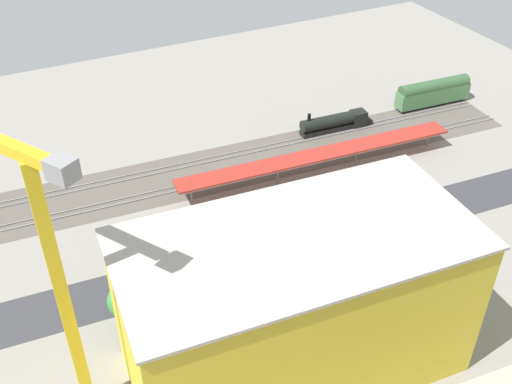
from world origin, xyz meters
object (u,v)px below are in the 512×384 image
passenger_coach (433,92)px  parked_car_4 (281,233)px  tower_crane (46,270)px  box_truck_1 (210,289)px  parked_car_0 (404,194)px  parked_car_3 (311,223)px  construction_building (295,305)px  street_tree_0 (216,268)px  parked_car_2 (347,211)px  box_truck_0 (317,254)px  parked_car_5 (243,245)px  street_tree_1 (215,271)px  street_tree_2 (126,301)px  platform_canopy_near (318,155)px  locomotive (337,122)px  parked_car_1 (373,203)px  traffic_light (375,221)px

passenger_coach → parked_car_4: 58.17m
tower_crane → box_truck_1: 30.41m
parked_car_0 → parked_car_3: parked_car_3 is taller
construction_building → street_tree_0: size_ratio=4.51×
parked_car_2 → construction_building: size_ratio=0.11×
parked_car_4 → box_truck_0: (-2.19, 7.75, 0.78)m
parked_car_4 → parked_car_5: size_ratio=0.91×
parked_car_2 → parked_car_5: (19.59, 0.17, -0.03)m
parked_car_5 → street_tree_1: (8.22, 8.31, 4.75)m
parked_car_5 → box_truck_0: size_ratio=0.49×
parked_car_3 → parked_car_2: bearing=-179.7°
street_tree_2 → passenger_coach: bearing=-157.2°
parked_car_2 → street_tree_0: (27.68, 8.46, 5.24)m
street_tree_2 → parked_car_3: bearing=-167.0°
box_truck_0 → box_truck_1: (17.72, -0.22, 0.09)m
construction_building → box_truck_0: construction_building is taller
parked_car_4 → street_tree_0: size_ratio=0.45×
platform_canopy_near → parked_car_0: platform_canopy_near is taller
locomotive → passenger_coach: size_ratio=0.91×
box_truck_0 → tower_crane: bearing=13.0°
locomotive → tower_crane: tower_crane is taller
tower_crane → parked_car_2: bearing=-161.2°
parked_car_1 → parked_car_4: 18.38m
locomotive → parked_car_3: bearing=50.5°
parked_car_5 → street_tree_0: bearing=45.7°
parked_car_0 → box_truck_0: box_truck_0 is taller
parked_car_2 → box_truck_1: bearing=15.1°
platform_canopy_near → tower_crane: 62.46m
passenger_coach → street_tree_1: bearing=27.0°
locomotive → box_truck_0: size_ratio=1.79×
parked_car_4 → street_tree_1: 17.78m
platform_canopy_near → parked_car_3: bearing=55.7°
parked_car_1 → box_truck_1: size_ratio=0.45×
box_truck_0 → street_tree_0: size_ratio=1.01×
street_tree_2 → construction_building: bearing=138.5°
parked_car_0 → street_tree_1: (39.73, 8.25, 4.75)m
parked_car_3 → construction_building: (16.25, 22.96, 9.54)m
passenger_coach → parked_car_0: size_ratio=3.72×
box_truck_0 → street_tree_0: bearing=2.0°
locomotive → street_tree_0: size_ratio=1.81×
parked_car_4 → construction_building: (10.43, 22.89, 9.52)m
street_tree_2 → parked_car_1: bearing=-170.4°
platform_canopy_near → parked_car_3: platform_canopy_near is taller
parked_car_1 → parked_car_0: bearing=177.8°
box_truck_1 → platform_canopy_near: bearing=-145.3°
locomotive → parked_car_5: locomotive is taller
platform_canopy_near → parked_car_0: size_ratio=11.42×
street_tree_2 → traffic_light: street_tree_2 is taller
locomotive → street_tree_1: 54.28m
box_truck_0 → traffic_light: 10.60m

